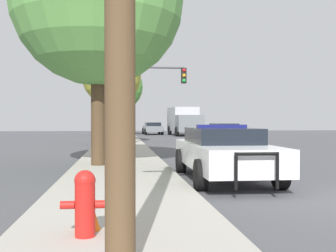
{
  "coord_description": "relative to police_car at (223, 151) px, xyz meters",
  "views": [
    {
      "loc": [
        -5.14,
        -7.36,
        1.56
      ],
      "look_at": [
        -2.04,
        19.35,
        1.2
      ],
      "focal_mm": 45.0,
      "sensor_mm": 36.0,
      "label": 1
    }
  ],
  "objects": [
    {
      "name": "car_background_distant",
      "position": [
        0.93,
        35.34,
        -0.03
      ],
      "size": [
        2.16,
        4.18,
        1.32
      ],
      "rotation": [
        0.0,
        0.0,
        0.04
      ],
      "color": "slate",
      "rests_on": "ground_plane"
    },
    {
      "name": "traffic_cone",
      "position": [
        -3.11,
        -5.25,
        -0.37
      ],
      "size": [
        0.29,
        0.29,
        0.49
      ],
      "color": "orange",
      "rests_on": "sidewalk_left"
    },
    {
      "name": "tree_sidewalk_far",
      "position": [
        -2.68,
        32.95,
        4.26
      ],
      "size": [
        4.8,
        4.8,
        7.3
      ],
      "color": "#4C3823",
      "rests_on": "sidewalk_left"
    },
    {
      "name": "tree_sidewalk_near",
      "position": [
        -3.39,
        2.8,
        4.65
      ],
      "size": [
        5.49,
        5.49,
        8.03
      ],
      "color": "#4C3823",
      "rests_on": "sidewalk_left"
    },
    {
      "name": "sidewalk_left",
      "position": [
        -2.68,
        -3.43,
        -0.68
      ],
      "size": [
        3.0,
        110.0,
        0.13
      ],
      "color": "#ADA89E",
      "rests_on": "ground_plane"
    },
    {
      "name": "car_background_oncoming",
      "position": [
        4.7,
        18.33,
        -0.02
      ],
      "size": [
        2.13,
        4.55,
        1.34
      ],
      "rotation": [
        0.0,
        0.0,
        3.19
      ],
      "color": "#333856",
      "rests_on": "ground_plane"
    },
    {
      "name": "box_truck",
      "position": [
        3.92,
        32.16,
        0.83
      ],
      "size": [
        2.94,
        7.19,
        2.9
      ],
      "rotation": [
        0.0,
        0.0,
        3.18
      ],
      "color": "slate",
      "rests_on": "ground_plane"
    },
    {
      "name": "traffic_light",
      "position": [
        -0.81,
        13.52,
        2.68
      ],
      "size": [
        3.51,
        0.35,
        4.64
      ],
      "color": "#424247",
      "rests_on": "sidewalk_left"
    },
    {
      "name": "fire_hydrant",
      "position": [
        -3.14,
        -5.56,
        -0.18
      ],
      "size": [
        0.6,
        0.26,
        0.82
      ],
      "color": "red",
      "rests_on": "sidewalk_left"
    },
    {
      "name": "police_car",
      "position": [
        0.0,
        0.0,
        0.0
      ],
      "size": [
        2.1,
        5.37,
        1.45
      ],
      "rotation": [
        0.0,
        0.0,
        3.13
      ],
      "color": "white",
      "rests_on": "ground_plane"
    },
    {
      "name": "tree_sidewalk_mid",
      "position": [
        -3.23,
        17.39,
        3.74
      ],
      "size": [
        3.91,
        3.91,
        6.33
      ],
      "color": "brown",
      "rests_on": "sidewalk_left"
    }
  ]
}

